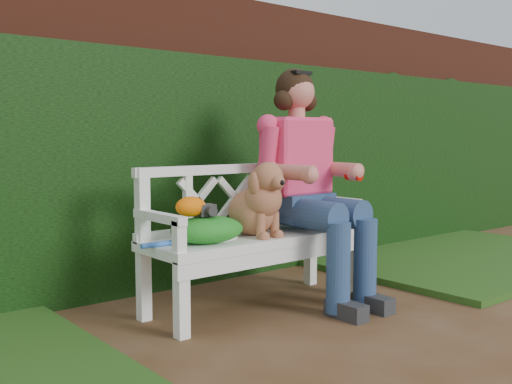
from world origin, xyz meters
TOP-DOWN VIEW (x-y plane):
  - ground at (0.00, 0.00)m, footprint 60.00×60.00m
  - brick_wall at (0.00, 1.90)m, footprint 10.00×0.30m
  - ivy_hedge at (0.00, 1.68)m, footprint 10.00×0.18m
  - grass_right at (2.40, 0.90)m, footprint 2.60×2.00m
  - garden_bench at (0.02, 0.86)m, footprint 1.61×0.69m
  - seated_woman at (0.41, 0.84)m, footprint 0.78×0.98m
  - dog at (-0.02, 0.81)m, footprint 0.41×0.49m
  - tennis_racket at (-0.37, 0.86)m, footprint 0.69×0.34m
  - green_bag at (-0.39, 0.82)m, footprint 0.52×0.43m
  - camera_item at (-0.40, 0.81)m, footprint 0.11×0.09m
  - baseball_glove at (-0.49, 0.84)m, footprint 0.22×0.19m

SIDE VIEW (x-z plane):
  - ground at x=0.00m, z-range 0.00..0.00m
  - grass_right at x=2.40m, z-range 0.00..0.05m
  - garden_bench at x=0.02m, z-range 0.00..0.48m
  - tennis_racket at x=-0.37m, z-range 0.48..0.51m
  - green_bag at x=-0.39m, z-range 0.48..0.64m
  - camera_item at x=-0.40m, z-range 0.64..0.71m
  - baseball_glove at x=-0.49m, z-range 0.64..0.76m
  - dog at x=-0.02m, z-range 0.48..0.95m
  - seated_woman at x=0.41m, z-range 0.00..1.61m
  - ivy_hedge at x=0.00m, z-range 0.00..1.70m
  - brick_wall at x=0.00m, z-range 0.00..2.20m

